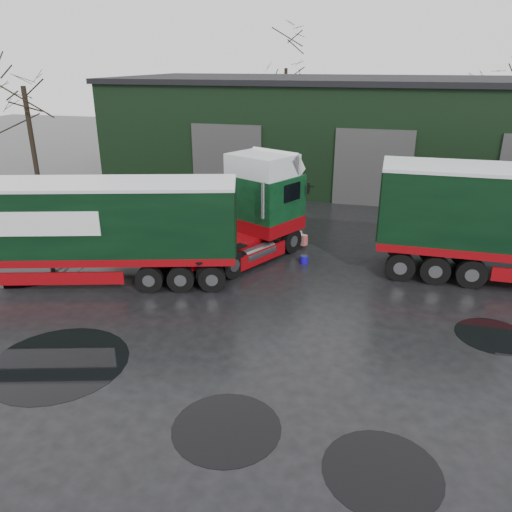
{
  "coord_description": "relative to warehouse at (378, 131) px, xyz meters",
  "views": [
    {
      "loc": [
        2.73,
        -12.61,
        7.29
      ],
      "look_at": [
        -0.89,
        1.09,
        1.7
      ],
      "focal_mm": 35.0,
      "sensor_mm": 36.0,
      "label": 1
    }
  ],
  "objects": [
    {
      "name": "puddle_2",
      "position": [
        -12.05,
        -17.88,
        -3.15
      ],
      "size": [
        4.22,
        4.22,
        0.01
      ],
      "primitive_type": "cylinder",
      "color": "black",
      "rests_on": "ground"
    },
    {
      "name": "puddle_0",
      "position": [
        -2.05,
        -24.55,
        -3.15
      ],
      "size": [
        2.34,
        2.34,
        0.01
      ],
      "primitive_type": "cylinder",
      "color": "black",
      "rests_on": "ground"
    },
    {
      "name": "trailer_left",
      "position": [
        -9.55,
        -18.69,
        -1.37
      ],
      "size": [
        11.73,
        5.49,
        3.58
      ],
      "primitive_type": null,
      "rotation": [
        0.0,
        0.0,
        1.85
      ],
      "color": "silver",
      "rests_on": "ground"
    },
    {
      "name": "puddle_4",
      "position": [
        -7.0,
        -23.32,
        -3.15
      ],
      "size": [
        3.56,
        3.56,
        0.01
      ],
      "primitive_type": "cylinder",
      "color": "black",
      "rests_on": "ground"
    },
    {
      "name": "tree_back_b",
      "position": [
        8.0,
        10.0,
        0.59
      ],
      "size": [
        4.4,
        4.4,
        7.5
      ],
      "primitive_type": null,
      "color": "black",
      "rests_on": "ground"
    },
    {
      "name": "tree_back_a",
      "position": [
        -8.0,
        10.0,
        1.59
      ],
      "size": [
        4.4,
        4.4,
        9.5
      ],
      "primitive_type": null,
      "color": "black",
      "rests_on": "ground"
    },
    {
      "name": "hero_tractor",
      "position": [
        -4.68,
        -15.5,
        -1.17
      ],
      "size": [
        5.33,
        6.95,
        3.98
      ],
      "primitive_type": null,
      "rotation": [
        0.0,
        0.0,
        -0.47
      ],
      "color": "#0B3218",
      "rests_on": "ground"
    },
    {
      "name": "tree_left",
      "position": [
        -19.0,
        -8.0,
        1.09
      ],
      "size": [
        4.4,
        4.4,
        8.5
      ],
      "primitive_type": null,
      "color": "black",
      "rests_on": "ground"
    },
    {
      "name": "puddle_3",
      "position": [
        1.18,
        -24.94,
        -3.15
      ],
      "size": [
        2.29,
        2.29,
        0.01
      ],
      "primitive_type": "cylinder",
      "color": "black",
      "rests_on": "ground"
    },
    {
      "name": "ground",
      "position": [
        -2.0,
        -20.0,
        -3.16
      ],
      "size": [
        100.0,
        100.0,
        0.0
      ],
      "primitive_type": "plane",
      "color": "black"
    },
    {
      "name": "puddle_1",
      "position": [
        4.09,
        -18.99,
        -3.15
      ],
      "size": [
        2.08,
        2.08,
        0.01
      ],
      "primitive_type": "cylinder",
      "color": "black",
      "rests_on": "ground"
    },
    {
      "name": "warehouse",
      "position": [
        0.0,
        0.0,
        0.0
      ],
      "size": [
        32.4,
        12.4,
        6.3
      ],
      "color": "black",
      "rests_on": "ground"
    },
    {
      "name": "wash_bucket",
      "position": [
        -2.01,
        -15.0,
        -3.01
      ],
      "size": [
        0.38,
        0.38,
        0.3
      ],
      "primitive_type": "cylinder",
      "rotation": [
        0.0,
        0.0,
        -0.21
      ],
      "color": "#1708AD",
      "rests_on": "ground"
    }
  ]
}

